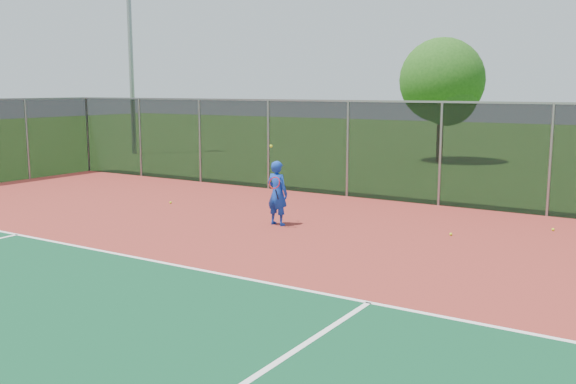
# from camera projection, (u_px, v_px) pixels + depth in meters

# --- Properties ---
(ground) EXTENTS (120.00, 120.00, 0.00)m
(ground) POSITION_uv_depth(u_px,v_px,m) (141.00, 340.00, 8.75)
(ground) COLOR #2E601B
(ground) RESTS_ON ground
(court_apron) EXTENTS (30.00, 20.00, 0.02)m
(court_apron) POSITION_uv_depth(u_px,v_px,m) (231.00, 299.00, 10.41)
(court_apron) COLOR maroon
(court_apron) RESTS_ON ground
(fence_back) EXTENTS (30.00, 0.06, 3.03)m
(fence_back) POSITION_uv_depth(u_px,v_px,m) (440.00, 153.00, 18.51)
(fence_back) COLOR black
(fence_back) RESTS_ON court_apron
(tennis_player) EXTENTS (0.62, 0.63, 1.99)m
(tennis_player) POSITION_uv_depth(u_px,v_px,m) (277.00, 193.00, 15.93)
(tennis_player) COLOR #123AB0
(tennis_player) RESTS_ON court_apron
(practice_ball_2) EXTENTS (0.07, 0.07, 0.07)m
(practice_ball_2) POSITION_uv_depth(u_px,v_px,m) (451.00, 234.00, 14.87)
(practice_ball_2) COLOR #D1F01B
(practice_ball_2) RESTS_ON court_apron
(practice_ball_3) EXTENTS (0.07, 0.07, 0.07)m
(practice_ball_3) POSITION_uv_depth(u_px,v_px,m) (171.00, 203.00, 19.01)
(practice_ball_3) COLOR #D1F01B
(practice_ball_3) RESTS_ON court_apron
(practice_ball_5) EXTENTS (0.07, 0.07, 0.07)m
(practice_ball_5) POSITION_uv_depth(u_px,v_px,m) (553.00, 230.00, 15.36)
(practice_ball_5) COLOR #D1F01B
(practice_ball_5) RESTS_ON court_apron
(floodlight_nw) EXTENTS (0.90, 0.40, 12.42)m
(floodlight_nw) POSITION_uv_depth(u_px,v_px,m) (129.00, 18.00, 32.76)
(floodlight_nw) COLOR gray
(floodlight_nw) RESTS_ON ground
(tree_back_left) EXTENTS (3.90, 3.90, 5.73)m
(tree_back_left) POSITION_uv_depth(u_px,v_px,m) (443.00, 84.00, 29.45)
(tree_back_left) COLOR #362413
(tree_back_left) RESTS_ON ground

